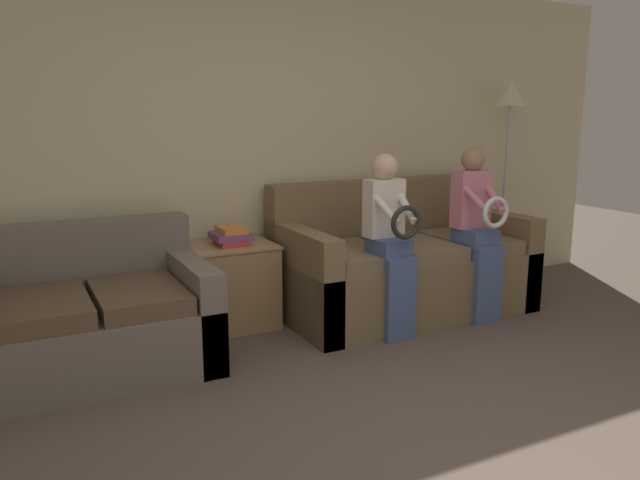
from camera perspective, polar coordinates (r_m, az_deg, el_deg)
The scene contains 8 objects.
wall_back at distance 4.79m, azimuth -6.66°, elevation 8.27°, with size 7.10×0.06×2.55m.
couch_main at distance 4.95m, azimuth 7.42°, elevation -2.43°, with size 1.93×0.99×1.01m.
couch_side at distance 4.08m, azimuth -20.26°, elevation -6.88°, with size 1.40×0.97×0.86m.
child_left_seated at distance 4.32m, azimuth 6.45°, elevation 0.43°, with size 0.27×0.38×1.27m.
child_right_seated at distance 4.79m, azimuth 14.21°, elevation 1.28°, with size 0.29×0.38×1.29m.
side_shelf at distance 4.60m, azimuth -7.98°, elevation -4.07°, with size 0.60×0.49×0.61m.
book_stack at distance 4.52m, azimuth -8.14°, elevation 0.38°, with size 0.26×0.27×0.13m.
floor_lamp at distance 5.82m, azimuth 16.92°, elevation 10.77°, with size 0.28×0.28×1.83m.
Camera 1 is at (-1.68, -1.73, 1.56)m, focal length 35.00 mm.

